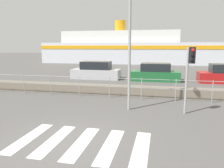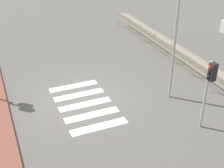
# 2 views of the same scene
# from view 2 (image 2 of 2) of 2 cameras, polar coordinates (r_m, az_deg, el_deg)

# --- Properties ---
(ground_plane) EXTENTS (160.00, 160.00, 0.00)m
(ground_plane) POSITION_cam_2_polar(r_m,az_deg,el_deg) (14.46, -5.59, -2.70)
(ground_plane) COLOR #565451
(crosswalk) EXTENTS (4.05, 2.40, 0.01)m
(crosswalk) POSITION_cam_2_polar(r_m,az_deg,el_deg) (14.04, -4.94, -3.71)
(crosswalk) COLOR silver
(crosswalk) RESTS_ON ground_plane
(seawall) EXTENTS (20.09, 0.55, 0.58)m
(seawall) POSITION_cam_2_polar(r_m,az_deg,el_deg) (17.24, 16.25, 2.80)
(seawall) COLOR slate
(seawall) RESTS_ON ground_plane
(harbor_fence) EXTENTS (18.12, 0.04, 1.20)m
(harbor_fence) POSITION_cam_2_polar(r_m,az_deg,el_deg) (16.53, 14.08, 3.85)
(harbor_fence) COLOR #9EA0A3
(harbor_fence) RESTS_ON ground_plane
(traffic_light_far) EXTENTS (0.34, 0.32, 2.87)m
(traffic_light_far) POSITION_cam_2_polar(r_m,az_deg,el_deg) (11.95, 17.37, 0.43)
(traffic_light_far) COLOR #9EA0A3
(traffic_light_far) RESTS_ON ground_plane
(streetlamp) EXTENTS (0.32, 1.06, 6.88)m
(streetlamp) POSITION_cam_2_polar(r_m,az_deg,el_deg) (13.06, 11.37, 13.46)
(streetlamp) COLOR #9EA0A3
(streetlamp) RESTS_ON ground_plane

